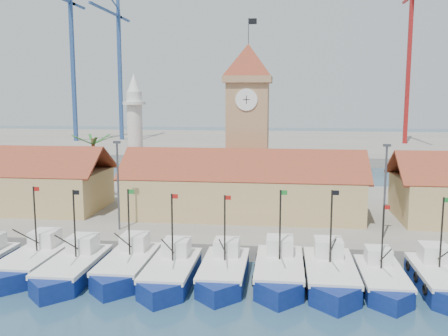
# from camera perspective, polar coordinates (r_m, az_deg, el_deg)

# --- Properties ---
(ground) EXTENTS (400.00, 400.00, 0.00)m
(ground) POSITION_cam_1_polar(r_m,az_deg,el_deg) (38.91, -0.24, -14.37)
(ground) COLOR #1E3B50
(ground) RESTS_ON ground
(quay) EXTENTS (140.00, 32.00, 1.50)m
(quay) POSITION_cam_1_polar(r_m,az_deg,el_deg) (61.47, 2.53, -5.11)
(quay) COLOR gray
(quay) RESTS_ON ground
(terminal) EXTENTS (240.00, 80.00, 2.00)m
(terminal) POSITION_cam_1_polar(r_m,az_deg,el_deg) (146.37, 5.09, 2.78)
(terminal) COLOR gray
(terminal) RESTS_ON ground
(boat_1) EXTENTS (3.73, 10.21, 7.73)m
(boat_1) POSITION_cam_1_polar(r_m,az_deg,el_deg) (46.25, -21.08, -10.15)
(boat_1) COLOR navy
(boat_1) RESTS_ON ground
(boat_2) EXTENTS (3.74, 10.24, 7.75)m
(boat_2) POSITION_cam_1_polar(r_m,az_deg,el_deg) (43.53, -17.01, -11.11)
(boat_2) COLOR navy
(boat_2) RESTS_ON ground
(boat_3) EXTENTS (3.71, 10.16, 7.69)m
(boat_3) POSITION_cam_1_polar(r_m,az_deg,el_deg) (43.05, -11.07, -11.12)
(boat_3) COLOR navy
(boat_3) RESTS_ON ground
(boat_4) EXTENTS (3.66, 10.03, 7.59)m
(boat_4) POSITION_cam_1_polar(r_m,az_deg,el_deg) (41.12, -6.15, -11.97)
(boat_4) COLOR navy
(boat_4) RESTS_ON ground
(boat_5) EXTENTS (3.58, 9.82, 7.43)m
(boat_5) POSITION_cam_1_polar(r_m,az_deg,el_deg) (41.09, -0.07, -11.96)
(boat_5) COLOR navy
(boat_5) RESTS_ON ground
(boat_6) EXTENTS (3.81, 10.44, 7.90)m
(boat_6) POSITION_cam_1_polar(r_m,az_deg,el_deg) (41.20, 6.33, -11.88)
(boat_6) COLOR navy
(boat_6) RESTS_ON ground
(boat_7) EXTENTS (3.88, 10.63, 8.05)m
(boat_7) POSITION_cam_1_polar(r_m,az_deg,el_deg) (41.09, 12.09, -12.06)
(boat_7) COLOR navy
(boat_7) RESTS_ON ground
(boat_8) EXTENTS (3.37, 9.23, 6.99)m
(boat_8) POSITION_cam_1_polar(r_m,az_deg,el_deg) (41.42, 17.68, -12.27)
(boat_8) COLOR navy
(boat_8) RESTS_ON ground
(boat_9) EXTENTS (3.69, 10.10, 7.64)m
(boat_9) POSITION_cam_1_polar(r_m,az_deg,el_deg) (42.82, 23.68, -11.81)
(boat_9) COLOR navy
(boat_9) RESTS_ON ground
(hall_center) EXTENTS (27.04, 10.13, 7.61)m
(hall_center) POSITION_cam_1_polar(r_m,az_deg,el_deg) (56.89, 2.25, -2.87)
(hall_center) COLOR tan
(hall_center) RESTS_ON quay
(clock_tower) EXTENTS (5.80, 5.80, 22.70)m
(clock_tower) POSITION_cam_1_polar(r_m,az_deg,el_deg) (61.86, 2.74, 5.48)
(clock_tower) COLOR #A87B56
(clock_tower) RESTS_ON quay
(minaret) EXTENTS (3.00, 3.00, 16.30)m
(minaret) POSITION_cam_1_polar(r_m,az_deg,el_deg) (66.74, -10.12, 3.64)
(minaret) COLOR silver
(minaret) RESTS_ON quay
(palm_tree) EXTENTS (5.60, 5.03, 8.39)m
(palm_tree) POSITION_cam_1_polar(r_m,az_deg,el_deg) (66.88, -14.65, 0.51)
(palm_tree) COLOR brown
(palm_tree) RESTS_ON quay
(lamp_posts) EXTENTS (80.70, 0.25, 9.03)m
(lamp_posts) POSITION_cam_1_polar(r_m,az_deg,el_deg) (48.55, 2.09, -1.81)
(lamp_posts) COLOR #3F3F44
(lamp_posts) RESTS_ON quay
(crane_blue_far) EXTENTS (1.00, 35.84, 46.63)m
(crane_blue_far) POSITION_cam_1_polar(r_m,az_deg,el_deg) (148.99, -17.24, 12.99)
(crane_blue_far) COLOR navy
(crane_blue_far) RESTS_ON terminal
(crane_blue_near) EXTENTS (1.00, 31.46, 43.64)m
(crane_blue_near) POSITION_cam_1_polar(r_m,az_deg,el_deg) (150.70, -12.01, 12.35)
(crane_blue_near) COLOR navy
(crane_blue_near) RESTS_ON terminal
(crane_red_right) EXTENTS (1.00, 34.18, 46.86)m
(crane_red_right) POSITION_cam_1_polar(r_m,az_deg,el_deg) (143.56, 20.59, 13.02)
(crane_red_right) COLOR maroon
(crane_red_right) RESTS_ON terminal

